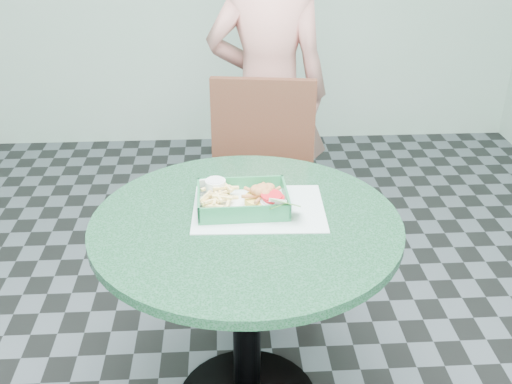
{
  "coord_description": "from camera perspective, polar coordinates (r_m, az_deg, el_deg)",
  "views": [
    {
      "loc": [
        -0.06,
        -1.57,
        1.69
      ],
      "look_at": [
        0.04,
        0.1,
        0.81
      ],
      "focal_mm": 42.0,
      "sensor_mm": 36.0,
      "label": 1
    }
  ],
  "objects": [
    {
      "name": "crab_sandwich",
      "position": [
        1.87,
        0.6,
        -0.68
      ],
      "size": [
        0.11,
        0.11,
        0.07
      ],
      "rotation": [
        0.0,
        0.0,
        0.11
      ],
      "color": "gold",
      "rests_on": "food_basket"
    },
    {
      "name": "garnish_cup",
      "position": [
        1.83,
        1.85,
        -1.56
      ],
      "size": [
        0.12,
        0.11,
        0.05
      ],
      "rotation": [
        0.0,
        0.0,
        0.19
      ],
      "color": "white",
      "rests_on": "food_basket"
    },
    {
      "name": "placemat",
      "position": [
        1.88,
        0.25,
        -2.09
      ],
      "size": [
        0.42,
        0.32,
        0.0
      ],
      "primitive_type": "cube",
      "rotation": [
        0.0,
        0.0,
        -0.03
      ],
      "color": "silver",
      "rests_on": "cafe_table"
    },
    {
      "name": "dining_chair",
      "position": [
        2.64,
        0.82,
        1.73
      ],
      "size": [
        0.46,
        0.46,
        0.93
      ],
      "rotation": [
        0.0,
        0.0,
        -0.14
      ],
      "color": "#3A2417",
      "rests_on": "floor"
    },
    {
      "name": "fries_pile",
      "position": [
        1.89,
        -3.6,
        -0.78
      ],
      "size": [
        0.11,
        0.12,
        0.04
      ],
      "primitive_type": null,
      "rotation": [
        0.0,
        0.0,
        0.06
      ],
      "color": "#F9D87E",
      "rests_on": "food_basket"
    },
    {
      "name": "cafe_table",
      "position": [
        1.92,
        -0.92,
        -7.52
      ],
      "size": [
        0.95,
        0.95,
        0.75
      ],
      "color": "black",
      "rests_on": "floor"
    },
    {
      "name": "diner_person",
      "position": [
        2.85,
        1.14,
        9.9
      ],
      "size": [
        0.64,
        0.46,
        1.64
      ],
      "primitive_type": "imported",
      "rotation": [
        0.0,
        0.0,
        3.03
      ],
      "color": "tan",
      "rests_on": "floor"
    },
    {
      "name": "sauce_ramekin",
      "position": [
        1.92,
        -3.81,
        0.21
      ],
      "size": [
        0.07,
        0.07,
        0.04
      ],
      "rotation": [
        0.0,
        0.0,
        -0.0
      ],
      "color": "white",
      "rests_on": "food_basket"
    },
    {
      "name": "food_basket",
      "position": [
        1.88,
        -1.28,
        -1.59
      ],
      "size": [
        0.28,
        0.2,
        0.06
      ],
      "rotation": [
        0.0,
        0.0,
        0.03
      ],
      "color": "#217243",
      "rests_on": "placemat"
    }
  ]
}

